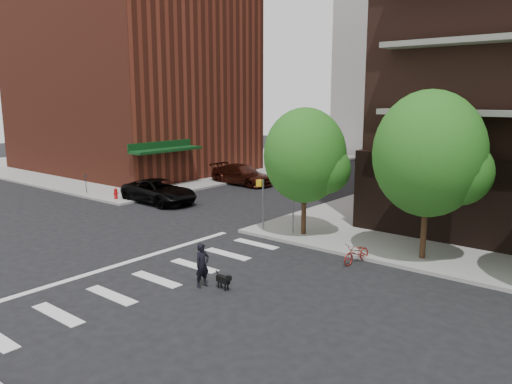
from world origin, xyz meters
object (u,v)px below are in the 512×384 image
parked_car_black (159,191)px  scooter (357,253)px  parked_car_silver (294,171)px  parked_car_maroon (242,175)px  dog_walker (202,265)px  fire_hydrant (116,193)px

parked_car_black → scooter: parked_car_black is taller
parked_car_black → parked_car_silver: parked_car_black is taller
parked_car_silver → scooter: size_ratio=2.66×
parked_car_maroon → dog_walker: dog_walker is taller
parked_car_maroon → parked_car_silver: 5.03m
parked_car_black → dog_walker: dog_walker is taller
parked_car_maroon → scooter: 19.85m
parked_car_maroon → fire_hydrant: bearing=169.1°
parked_car_maroon → parked_car_silver: size_ratio=1.23×
dog_walker → parked_car_black: bearing=61.5°
fire_hydrant → parked_car_maroon: 10.43m
parked_car_black → parked_car_silver: bearing=-4.1°
scooter → parked_car_maroon: bearing=151.7°
fire_hydrant → scooter: 18.54m
fire_hydrant → parked_car_black: parked_car_black is taller
parked_car_black → parked_car_maroon: 8.75m
scooter → parked_car_black: bearing=177.2°
fire_hydrant → parked_car_maroon: bearing=77.3°
parked_car_black → scooter: 16.01m
dog_walker → fire_hydrant: bearing=70.7°
parked_car_maroon → parked_car_black: bearing=-175.5°
parked_car_black → scooter: bearing=-98.1°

